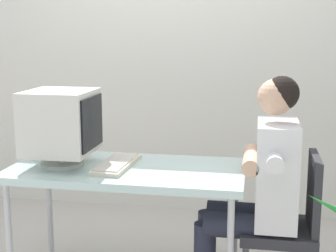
% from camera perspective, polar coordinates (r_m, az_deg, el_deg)
% --- Properties ---
extents(wall_back, '(8.00, 0.10, 3.00)m').
position_cam_1_polar(wall_back, '(4.10, 4.45, 10.68)').
color(wall_back, silver).
rests_on(wall_back, ground_plane).
extents(desk, '(1.35, 0.67, 0.74)m').
position_cam_1_polar(desk, '(2.90, -4.70, -5.73)').
color(desk, '#B7B7BC').
rests_on(desk, ground_plane).
extents(crt_monitor, '(0.38, 0.39, 0.44)m').
position_cam_1_polar(crt_monitor, '(2.92, -12.19, 0.37)').
color(crt_monitor, silver).
rests_on(crt_monitor, desk).
extents(keyboard, '(0.19, 0.46, 0.03)m').
position_cam_1_polar(keyboard, '(2.89, -5.95, -4.39)').
color(keyboard, beige).
rests_on(keyboard, desk).
extents(office_chair, '(0.41, 0.41, 0.85)m').
position_cam_1_polar(office_chair, '(2.88, 13.86, -10.53)').
color(office_chair, '#4C4C51').
rests_on(office_chair, ground_plane).
extents(person_seated, '(0.68, 0.60, 1.28)m').
position_cam_1_polar(person_seated, '(2.80, 10.46, -6.35)').
color(person_seated, silver).
rests_on(person_seated, ground_plane).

